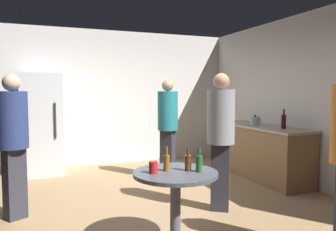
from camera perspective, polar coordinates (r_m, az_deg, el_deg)
ground_plane at (r=4.52m, az=-4.10°, el=-15.67°), size 5.20×5.20×0.10m
wall_back at (r=6.81m, az=-10.80°, el=3.02°), size 5.32×0.06×2.70m
wall_side_right at (r=5.62m, az=22.35°, el=2.52°), size 0.06×5.20×2.70m
refrigerator at (r=6.29m, az=-20.91°, el=-1.40°), size 0.70×0.68×1.80m
kitchen_counter at (r=5.93m, az=15.69°, el=-5.97°), size 0.64×2.02×0.90m
kettle at (r=5.92m, az=14.79°, el=-0.90°), size 0.24×0.17×0.18m
wine_bottle_on_counter at (r=5.44m, az=19.32°, el=-0.95°), size 0.08×0.08×0.31m
foreground_table at (r=3.17m, az=1.29°, el=-11.51°), size 0.80×0.80×0.73m
beer_bottle_amber at (r=3.15m, az=-0.25°, el=-8.06°), size 0.06×0.06×0.23m
beer_bottle_brown at (r=3.16m, az=3.48°, el=-8.03°), size 0.06×0.06×0.23m
beer_bottle_green at (r=3.13m, az=5.40°, el=-8.16°), size 0.06×0.06×0.23m
plastic_cup_red at (r=3.08m, az=-2.56°, el=-8.92°), size 0.08×0.08×0.11m
person_in_navy_shirt at (r=4.20m, az=-25.18°, el=-3.05°), size 0.46×0.46×1.68m
person_in_gray_shirt at (r=4.13m, az=9.07°, el=-2.61°), size 0.47×0.47×1.71m
person_in_teal_shirt at (r=5.58m, az=-0.05°, el=-0.95°), size 0.48×0.48×1.68m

